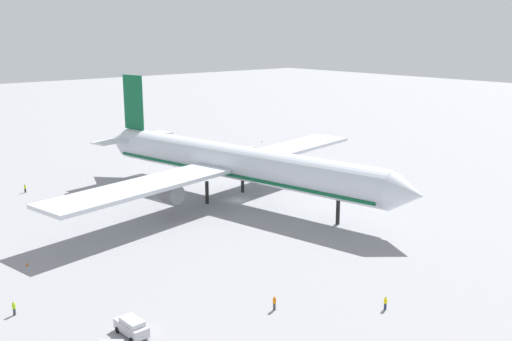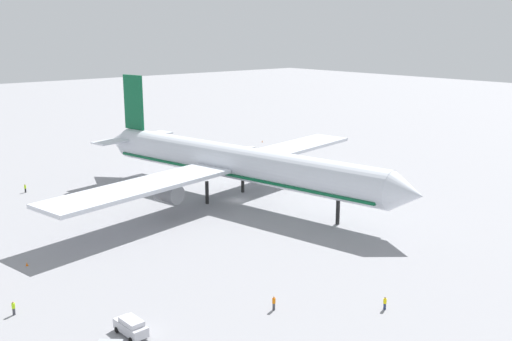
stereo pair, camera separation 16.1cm
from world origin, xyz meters
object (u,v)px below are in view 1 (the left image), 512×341
(baggage_cart_0, at_px, (250,149))
(ground_worker_0, at_px, (274,303))
(ground_worker_2, at_px, (385,303))
(service_van, at_px, (132,326))
(traffic_cone_2, at_px, (27,264))
(ground_worker_1, at_px, (25,188))
(traffic_cone_0, at_px, (262,141))
(airliner, at_px, (233,162))
(ground_worker_3, at_px, (14,308))

(baggage_cart_0, xyz_separation_m, ground_worker_0, (74.37, -58.34, 0.15))
(baggage_cart_0, bearing_deg, ground_worker_2, -30.10)
(service_van, height_order, traffic_cone_2, service_van)
(ground_worker_1, relative_size, traffic_cone_0, 3.21)
(airliner, xyz_separation_m, service_van, (34.54, -41.47, -6.49))
(ground_worker_2, bearing_deg, traffic_cone_0, 146.83)
(ground_worker_0, height_order, ground_worker_3, ground_worker_0)
(ground_worker_0, relative_size, ground_worker_1, 1.00)
(service_van, relative_size, ground_worker_2, 2.90)
(baggage_cart_0, xyz_separation_m, traffic_cone_0, (-8.24, 11.50, -0.49))
(service_van, height_order, baggage_cart_0, service_van)
(baggage_cart_0, xyz_separation_m, ground_worker_2, (82.93, -48.07, 0.05))
(airliner, distance_m, ground_worker_0, 48.18)
(ground_worker_0, relative_size, traffic_cone_2, 3.23)
(ground_worker_0, distance_m, ground_worker_2, 13.36)
(ground_worker_1, height_order, traffic_cone_2, ground_worker_1)
(ground_worker_1, height_order, ground_worker_2, ground_worker_1)
(ground_worker_3, bearing_deg, ground_worker_0, 51.99)
(service_van, bearing_deg, airliner, 129.79)
(ground_worker_0, bearing_deg, traffic_cone_0, 139.79)
(airliner, height_order, ground_worker_2, airliner)
(service_van, relative_size, ground_worker_3, 2.72)
(baggage_cart_0, height_order, ground_worker_2, ground_worker_2)
(ground_worker_3, xyz_separation_m, traffic_cone_0, (-63.65, 94.09, -0.60))
(baggage_cart_0, distance_m, traffic_cone_2, 86.76)
(traffic_cone_0, bearing_deg, ground_worker_1, -82.02)
(service_van, relative_size, baggage_cart_0, 1.36)
(ground_worker_0, xyz_separation_m, traffic_cone_2, (-32.85, -17.85, -0.63))
(baggage_cart_0, relative_size, ground_worker_2, 2.13)
(ground_worker_3, height_order, traffic_cone_2, ground_worker_3)
(traffic_cone_2, bearing_deg, traffic_cone_0, 119.57)
(ground_worker_1, relative_size, ground_worker_2, 1.10)
(airliner, height_order, service_van, airliner)
(service_van, height_order, ground_worker_2, service_van)
(airliner, xyz_separation_m, traffic_cone_2, (7.48, -43.36, -7.24))
(ground_worker_1, bearing_deg, service_van, -9.97)
(ground_worker_3, distance_m, traffic_cone_2, 15.32)
(service_van, bearing_deg, baggage_cart_0, 132.71)
(ground_worker_2, xyz_separation_m, traffic_cone_2, (-41.41, -28.11, -0.54))
(baggage_cart_0, height_order, ground_worker_0, ground_worker_0)
(ground_worker_0, relative_size, traffic_cone_0, 3.23)
(ground_worker_3, bearing_deg, traffic_cone_2, 155.26)
(ground_worker_0, distance_m, ground_worker_3, 30.78)
(service_van, height_order, ground_worker_3, service_van)
(airliner, xyz_separation_m, ground_worker_1, (-31.89, -29.80, -6.62))
(ground_worker_2, bearing_deg, ground_worker_1, -169.79)
(service_van, height_order, traffic_cone_0, service_van)
(ground_worker_0, height_order, traffic_cone_2, ground_worker_0)
(ground_worker_3, bearing_deg, ground_worker_2, 51.44)
(baggage_cart_0, relative_size, ground_worker_1, 1.94)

